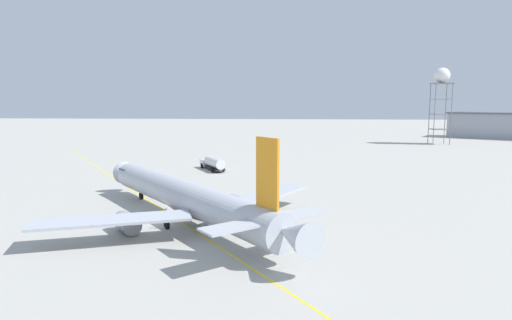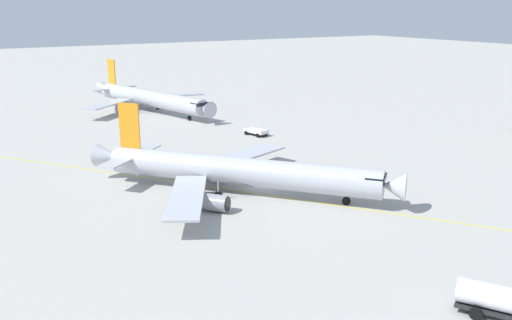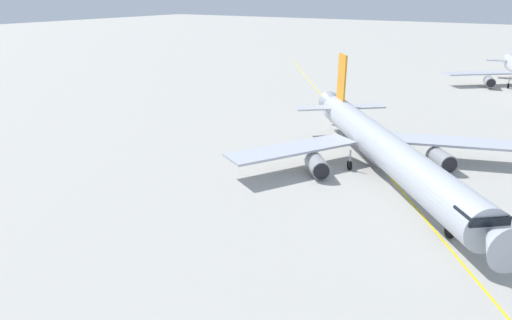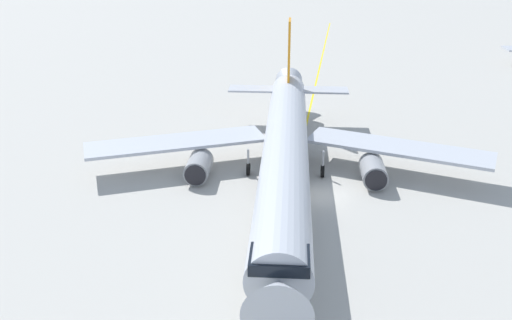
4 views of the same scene
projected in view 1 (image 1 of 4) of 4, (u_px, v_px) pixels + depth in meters
The scene contains 5 objects.
ground_plane at pixel (157, 221), 54.20m from camera, with size 600.00×600.00×0.00m, color #ADAAA3.
airliner_main at pixel (187, 198), 53.37m from camera, with size 32.25×36.32×11.59m.
fuel_tanker_truck at pixel (213, 163), 93.25m from camera, with size 6.95×9.69×2.87m.
radar_tower at pixel (442, 81), 146.78m from camera, with size 6.27×6.27×25.87m.
taxiway_centreline at pixel (177, 219), 54.98m from camera, with size 107.02×153.47×0.01m.
Camera 1 is at (-16.04, 51.66, 14.89)m, focal length 30.49 mm.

